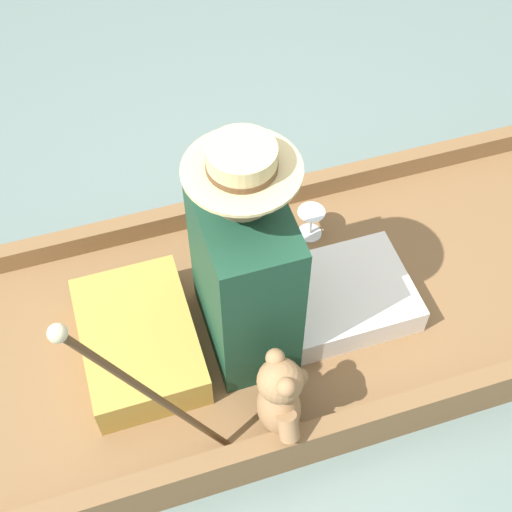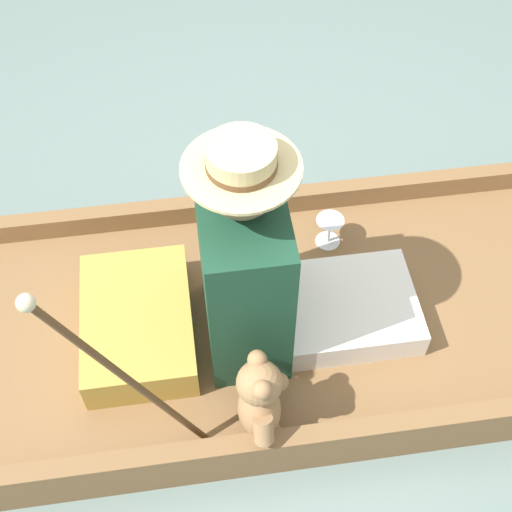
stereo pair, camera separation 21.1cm
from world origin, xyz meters
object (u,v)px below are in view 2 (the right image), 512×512
object	(u,v)px
seated_person	(266,273)
wine_glass	(330,226)
walking_cane	(115,370)
teddy_bear	(260,401)

from	to	relation	value
seated_person	wine_glass	bearing A→B (deg)	133.39
seated_person	wine_glass	xyz separation A→B (m)	(-0.34, 0.29, -0.22)
seated_person	walking_cane	bearing A→B (deg)	-56.44
teddy_bear	seated_person	bearing A→B (deg)	168.92
seated_person	teddy_bear	world-z (taller)	seated_person
walking_cane	teddy_bear	bearing A→B (deg)	92.69
seated_person	walking_cane	distance (m)	0.60
wine_glass	walking_cane	world-z (taller)	walking_cane
seated_person	walking_cane	xyz separation A→B (m)	(0.37, -0.44, 0.18)
seated_person	teddy_bear	size ratio (longest dim) A/B	2.35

